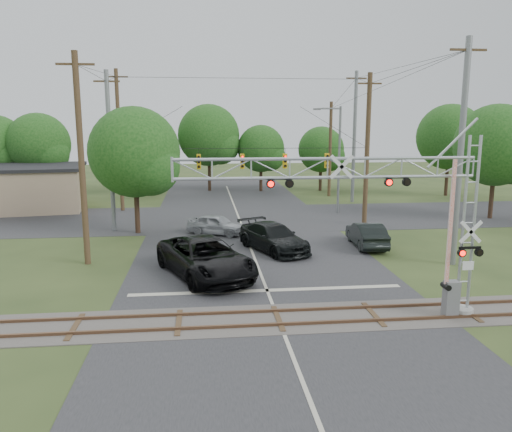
{
  "coord_description": "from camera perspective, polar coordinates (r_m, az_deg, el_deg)",
  "views": [
    {
      "loc": [
        -2.93,
        -16.91,
        7.88
      ],
      "look_at": [
        -0.32,
        7.5,
        3.26
      ],
      "focal_mm": 35.0,
      "sensor_mm": 36.0,
      "label": 1
    }
  ],
  "objects": [
    {
      "name": "crossing_gantry",
      "position": [
        20.1,
        14.47,
        1.06
      ],
      "size": [
        12.26,
        0.94,
        7.39
      ],
      "color": "gray",
      "rests_on": "ground"
    },
    {
      "name": "car_dark",
      "position": [
        30.97,
        2.01,
        -2.47
      ],
      "size": [
        4.56,
        6.29,
        1.69
      ],
      "primitive_type": "imported",
      "rotation": [
        0.0,
        0.0,
        0.42
      ],
      "color": "black",
      "rests_on": "ground"
    },
    {
      "name": "streetlight",
      "position": [
        44.0,
        9.26,
        6.99
      ],
      "size": [
        2.46,
        0.26,
        9.22
      ],
      "color": "gray",
      "rests_on": "ground"
    },
    {
      "name": "ground",
      "position": [
        18.89,
        3.48,
        -14.02
      ],
      "size": [
        160.0,
        160.0,
        0.0
      ],
      "primitive_type": "plane",
      "color": "#2F401D",
      "rests_on": "ground"
    },
    {
      "name": "sedan_silver",
      "position": [
        35.62,
        -4.52,
        -0.96
      ],
      "size": [
        4.55,
        3.43,
        1.44
      ],
      "primitive_type": "imported",
      "rotation": [
        0.0,
        0.0,
        1.1
      ],
      "color": "#96999D",
      "rests_on": "ground"
    },
    {
      "name": "road_main",
      "position": [
        28.19,
        0.1,
        -5.54
      ],
      "size": [
        14.0,
        90.0,
        0.02
      ],
      "primitive_type": "cube",
      "color": "#2B2B2D",
      "rests_on": "ground"
    },
    {
      "name": "railroad_track",
      "position": [
        20.68,
        2.55,
        -11.64
      ],
      "size": [
        90.0,
        3.2,
        0.17
      ],
      "color": "#4C4642",
      "rests_on": "ground"
    },
    {
      "name": "traffic_signal_span",
      "position": [
        37.18,
        -0.14,
        7.21
      ],
      "size": [
        19.34,
        0.36,
        11.5
      ],
      "color": "gray",
      "rests_on": "ground"
    },
    {
      "name": "utility_poles",
      "position": [
        40.2,
        1.9,
        8.06
      ],
      "size": [
        24.16,
        27.02,
        12.74
      ],
      "color": "#463620",
      "rests_on": "ground"
    },
    {
      "name": "road_cross",
      "position": [
        41.76,
        -1.98,
        -0.2
      ],
      "size": [
        90.0,
        12.0,
        0.02
      ],
      "primitive_type": "cube",
      "color": "#2B2B2D",
      "rests_on": "ground"
    },
    {
      "name": "treeline",
      "position": [
        50.82,
        -2.51,
        8.36
      ],
      "size": [
        53.84,
        28.82,
        9.94
      ],
      "color": "#362418",
      "rests_on": "ground"
    },
    {
      "name": "suv_dark",
      "position": [
        32.81,
        12.53,
        -2.07
      ],
      "size": [
        1.95,
        4.9,
        1.59
      ],
      "primitive_type": "imported",
      "rotation": [
        0.0,
        0.0,
        3.09
      ],
      "color": "black",
      "rests_on": "ground"
    },
    {
      "name": "pickup_black",
      "position": [
        25.96,
        -5.79,
        -4.76
      ],
      "size": [
        5.79,
        7.91,
        2.0
      ],
      "primitive_type": "imported",
      "rotation": [
        0.0,
        0.0,
        0.39
      ],
      "color": "black",
      "rests_on": "ground"
    }
  ]
}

